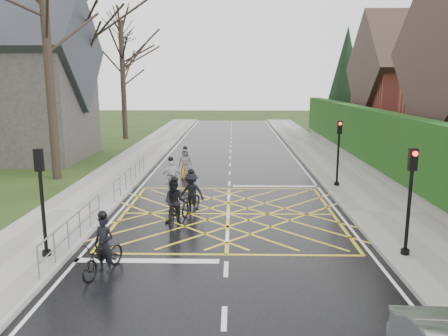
{
  "coord_description": "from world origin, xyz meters",
  "views": [
    {
      "loc": [
        0.17,
        -16.04,
        5.01
      ],
      "look_at": [
        -0.21,
        2.5,
        1.3
      ],
      "focal_mm": 35.0,
      "sensor_mm": 36.0,
      "label": 1
    }
  ],
  "objects_px": {
    "cyclist_front": "(171,180)",
    "cyclist_back": "(175,206)",
    "cyclist_lead": "(185,166)",
    "cyclist_rear": "(104,253)",
    "cyclist_mid": "(191,197)"
  },
  "relations": [
    {
      "from": "cyclist_front",
      "to": "cyclist_back",
      "type": "bearing_deg",
      "value": -95.83
    },
    {
      "from": "cyclist_back",
      "to": "cyclist_front",
      "type": "height_order",
      "value": "cyclist_back"
    },
    {
      "from": "cyclist_lead",
      "to": "cyclist_front",
      "type": "bearing_deg",
      "value": -92.73
    },
    {
      "from": "cyclist_rear",
      "to": "cyclist_back",
      "type": "distance_m",
      "value": 4.24
    },
    {
      "from": "cyclist_back",
      "to": "cyclist_front",
      "type": "bearing_deg",
      "value": 105.03
    },
    {
      "from": "cyclist_back",
      "to": "cyclist_lead",
      "type": "xyz_separation_m",
      "value": [
        -0.47,
        7.77,
        -0.09
      ]
    },
    {
      "from": "cyclist_rear",
      "to": "cyclist_back",
      "type": "bearing_deg",
      "value": 90.04
    },
    {
      "from": "cyclist_rear",
      "to": "cyclist_front",
      "type": "height_order",
      "value": "cyclist_front"
    },
    {
      "from": "cyclist_front",
      "to": "cyclist_lead",
      "type": "height_order",
      "value": "cyclist_front"
    },
    {
      "from": "cyclist_rear",
      "to": "cyclist_mid",
      "type": "distance_m",
      "value": 5.68
    },
    {
      "from": "cyclist_rear",
      "to": "cyclist_front",
      "type": "xyz_separation_m",
      "value": [
        0.62,
        8.3,
        0.08
      ]
    },
    {
      "from": "cyclist_back",
      "to": "cyclist_mid",
      "type": "distance_m",
      "value": 1.44
    },
    {
      "from": "cyclist_back",
      "to": "cyclist_rear",
      "type": "bearing_deg",
      "value": -103.45
    },
    {
      "from": "cyclist_rear",
      "to": "cyclist_mid",
      "type": "relative_size",
      "value": 0.98
    },
    {
      "from": "cyclist_mid",
      "to": "cyclist_front",
      "type": "distance_m",
      "value": 3.16
    }
  ]
}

